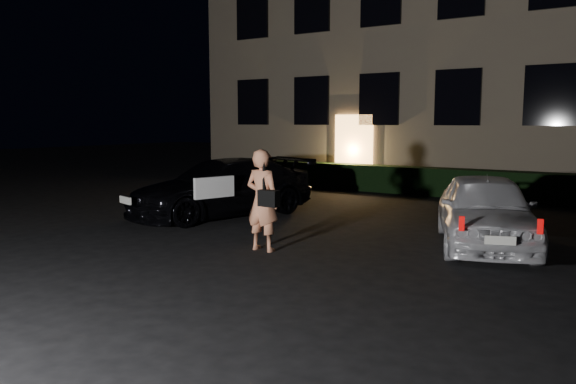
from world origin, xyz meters
The scene contains 6 objects.
ground centered at (0.00, 0.00, 0.00)m, with size 80.00×80.00×0.00m, color black.
building centered at (0.00, 14.99, 6.00)m, with size 20.00×8.11×12.00m.
hedge centered at (0.00, 10.50, 0.42)m, with size 15.00×0.70×0.85m, color black.
sedan centered at (-3.50, 3.96, 0.69)m, with size 3.19×5.08×1.37m.
hatch centered at (2.66, 4.04, 0.67)m, with size 2.86×4.22×1.33m.
man centered at (-0.50, 1.51, 0.90)m, with size 0.73×0.43×1.79m.
Camera 1 is at (5.22, -6.35, 2.26)m, focal length 35.00 mm.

